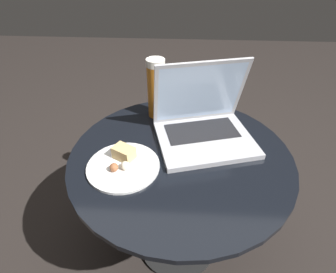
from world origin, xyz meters
TOP-DOWN VIEW (x-y plane):
  - ground_plane at (0.00, 0.00)m, footprint 6.00×6.00m
  - table at (0.00, 0.00)m, footprint 0.72×0.72m
  - laptop at (0.07, 0.10)m, footprint 0.37×0.33m
  - beer_glass at (-0.10, 0.23)m, footprint 0.07×0.07m
  - snack_plate at (-0.17, -0.07)m, footprint 0.22×0.22m
  - fork at (-0.13, -0.11)m, footprint 0.11×0.14m

SIDE VIEW (x-z plane):
  - ground_plane at x=0.00m, z-range 0.00..0.00m
  - table at x=0.00m, z-range 0.15..0.67m
  - fork at x=-0.13m, z-range 0.52..0.53m
  - snack_plate at x=-0.17m, z-range 0.51..0.56m
  - laptop at x=0.07m, z-range 0.44..0.71m
  - beer_glass at x=-0.10m, z-range 0.52..0.75m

